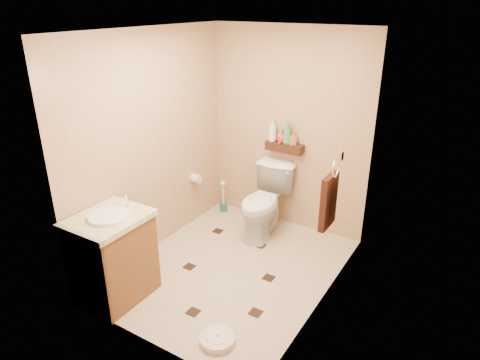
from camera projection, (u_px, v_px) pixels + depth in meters
The scene contains 19 objects.
ground at pixel (232, 268), 4.54m from camera, with size 2.50×2.50×0.00m, color #C0AE8C.
wall_back at pixel (288, 131), 5.05m from camera, with size 2.00×0.04×2.40m, color tan.
wall_front at pixel (137, 215), 3.10m from camera, with size 2.00×0.04×2.40m, color tan.
wall_left at pixel (152, 145), 4.56m from camera, with size 0.04×2.50×2.40m, color tan.
wall_right at pixel (331, 185), 3.59m from camera, with size 0.04×2.50×2.40m, color tan.
ceiling at pixel (230, 30), 3.61m from camera, with size 2.00×2.50×0.02m, color silver.
wall_shelf at pixel (284, 147), 5.06m from camera, with size 0.46×0.14×0.10m, color #371D0F.
floor_accents at pixel (231, 271), 4.50m from camera, with size 1.24×1.45×0.01m.
toilet at pixel (264, 202), 5.07m from camera, with size 0.47×0.82×0.84m, color white.
vanity at pixel (113, 256), 3.97m from camera, with size 0.58×0.70×0.98m.
bathroom_scale at pixel (217, 339), 3.56m from camera, with size 0.36×0.36×0.06m.
toilet_brush at pixel (223, 200), 5.72m from camera, with size 0.10×0.10×0.44m.
towel_ring at pixel (329, 199), 3.93m from camera, with size 0.12×0.30×0.76m.
toilet_paper at pixel (196, 178), 5.27m from camera, with size 0.12×0.11×0.12m.
bottle_a at pixel (273, 131), 5.07m from camera, with size 0.10×0.10×0.26m, color white.
bottle_b at pixel (281, 136), 5.04m from camera, with size 0.07×0.07×0.15m, color yellow.
bottle_c at pixel (282, 136), 5.03m from camera, with size 0.12×0.12×0.16m, color red.
bottle_d at pixel (287, 132), 4.97m from camera, with size 0.11×0.11×0.27m, color #30914C.
bottle_e at pixel (293, 138), 4.96m from camera, with size 0.07×0.07×0.16m, color #C66342.
Camera 1 is at (2.08, -3.20, 2.64)m, focal length 32.00 mm.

